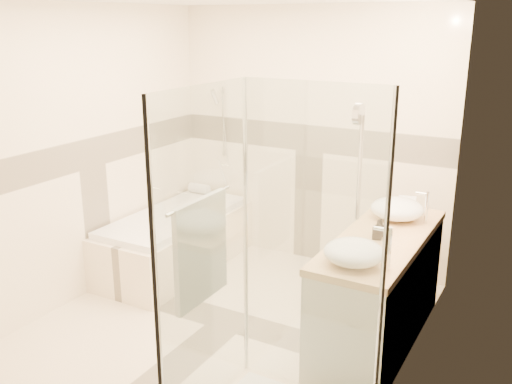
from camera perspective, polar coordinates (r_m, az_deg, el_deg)
The scene contains 12 objects.
room at distance 4.28m, azimuth -2.07°, elevation 1.94°, with size 2.82×3.02×2.52m.
bathtub at distance 5.66m, azimuth -8.01°, elevation -4.56°, with size 0.75×1.70×0.56m.
vanity at distance 4.42m, azimuth 12.17°, elevation -9.50°, with size 0.58×1.62×0.85m.
shower_enclosure at distance 3.44m, azimuth 0.74°, elevation -15.75°, with size 0.96×0.93×2.04m.
vessel_sink_near at distance 4.62m, azimuth 13.93°, elevation -1.64°, with size 0.41×0.41×0.17m, color white.
vessel_sink_far at distance 3.73m, azimuth 9.76°, elevation -5.96°, with size 0.39×0.39×0.16m, color white.
faucet_near at distance 4.55m, azimuth 16.61°, elevation -1.28°, with size 0.10×0.03×0.25m.
faucet_far at distance 3.64m, azimuth 13.03°, elevation -5.23°, with size 0.12×0.03×0.29m.
amenity_bottle_a at distance 4.17m, azimuth 12.06°, elevation -3.72°, with size 0.06×0.06×0.14m, color black.
amenity_bottle_b at distance 4.24m, azimuth 12.34°, elevation -3.49°, with size 0.10×0.10×0.13m, color black.
folded_towels at distance 4.90m, azimuth 14.82°, elevation -1.19°, with size 0.15×0.24×0.08m, color white.
rolled_towel at distance 6.18m, azimuth -5.70°, elevation 0.35°, with size 0.10×0.10×0.23m, color white.
Camera 1 is at (2.21, -3.52, 2.36)m, focal length 40.00 mm.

